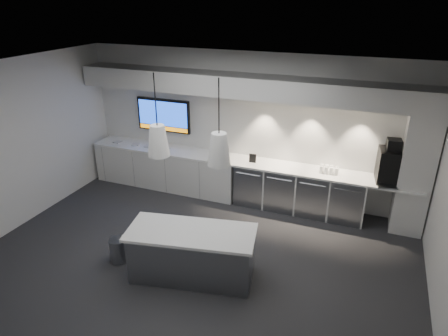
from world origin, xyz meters
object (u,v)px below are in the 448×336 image
at_px(wall_tv, 163,115).
at_px(coffee_machine, 391,164).
at_px(bin, 119,250).
at_px(island, 192,254).

height_order(wall_tv, coffee_machine, wall_tv).
distance_m(wall_tv, bin, 3.37).
bearing_deg(bin, coffee_machine, 34.96).
xyz_separation_m(bin, coffee_machine, (3.91, 2.74, 1.02)).
bearing_deg(wall_tv, coffee_machine, -3.02).
xyz_separation_m(wall_tv, bin, (0.76, -2.98, -1.36)).
bearing_deg(island, coffee_machine, 33.94).
bearing_deg(bin, wall_tv, 104.36).
distance_m(wall_tv, island, 3.72).
xyz_separation_m(wall_tv, coffee_machine, (4.68, -0.25, -0.33)).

